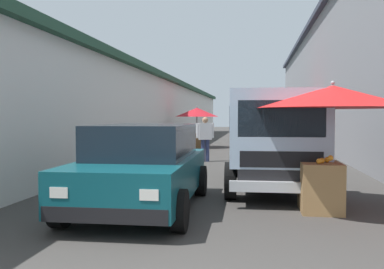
{
  "coord_description": "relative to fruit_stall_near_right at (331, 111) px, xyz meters",
  "views": [
    {
      "loc": [
        -2.16,
        -0.67,
        1.6
      ],
      "look_at": [
        7.58,
        0.84,
        1.15
      ],
      "focal_mm": 38.3,
      "sensor_mm": 36.0,
      "label": 1
    }
  ],
  "objects": [
    {
      "name": "ground",
      "position": [
        8.47,
        1.93,
        -1.69
      ],
      "size": [
        90.0,
        90.0,
        0.0
      ],
      "primitive_type": "plane",
      "color": "#3D3A38"
    },
    {
      "name": "building_left_whitewash",
      "position": [
        10.72,
        9.11,
        0.12
      ],
      "size": [
        49.8,
        7.5,
        3.6
      ],
      "color": "silver",
      "rests_on": "ground"
    },
    {
      "name": "fruit_stall_near_right",
      "position": [
        0.0,
        0.0,
        0.0
      ],
      "size": [
        2.57,
        2.57,
        2.19
      ],
      "color": "#9E9EA3",
      "rests_on": "ground"
    },
    {
      "name": "fruit_stall_mid_lane",
      "position": [
        13.97,
        -0.38,
        0.07
      ],
      "size": [
        2.87,
        2.87,
        2.24
      ],
      "color": "#9E9EA3",
      "rests_on": "ground"
    },
    {
      "name": "fruit_stall_near_left",
      "position": [
        13.26,
        4.18,
        -0.14
      ],
      "size": [
        2.19,
        2.19,
        2.1
      ],
      "color": "#9E9EA3",
      "rests_on": "ground"
    },
    {
      "name": "hatchback_car",
      "position": [
        -0.38,
        3.16,
        -0.95
      ],
      "size": [
        3.94,
        1.99,
        1.45
      ],
      "color": "#0F4C56",
      "rests_on": "ground"
    },
    {
      "name": "delivery_truck",
      "position": [
        1.33,
        0.86,
        -0.65
      ],
      "size": [
        4.97,
        2.08,
        2.08
      ],
      "color": "black",
      "rests_on": "ground"
    },
    {
      "name": "vendor_by_crates",
      "position": [
        7.03,
        2.99,
        -0.79
      ],
      "size": [
        0.33,
        0.6,
        1.57
      ],
      "color": "navy",
      "rests_on": "ground"
    },
    {
      "name": "vendor_in_shade",
      "position": [
        11.58,
        -0.3,
        -0.8
      ],
      "size": [
        0.62,
        0.3,
        1.56
      ],
      "color": "#665B4C",
      "rests_on": "ground"
    },
    {
      "name": "parked_scooter",
      "position": [
        2.0,
        3.9,
        -1.24
      ],
      "size": [
        1.69,
        0.37,
        1.14
      ],
      "color": "black",
      "rests_on": "ground"
    },
    {
      "name": "plastic_stool",
      "position": [
        0.9,
        3.83,
        -1.36
      ],
      "size": [
        0.3,
        0.3,
        0.43
      ],
      "color": "#194CB2",
      "rests_on": "ground"
    }
  ]
}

